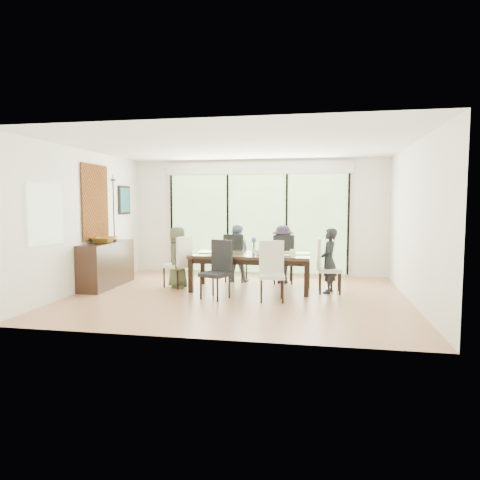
% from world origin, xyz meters
% --- Properties ---
extents(floor, '(6.00, 5.00, 0.01)m').
position_xyz_m(floor, '(0.00, 0.00, -0.01)').
color(floor, '#985B3C').
rests_on(floor, ground).
extents(ceiling, '(6.00, 5.00, 0.01)m').
position_xyz_m(ceiling, '(0.00, 0.00, 2.71)').
color(ceiling, white).
rests_on(ceiling, wall_back).
extents(wall_back, '(6.00, 0.02, 2.70)m').
position_xyz_m(wall_back, '(0.00, 2.51, 1.35)').
color(wall_back, white).
rests_on(wall_back, floor).
extents(wall_front, '(6.00, 0.02, 2.70)m').
position_xyz_m(wall_front, '(0.00, -2.51, 1.35)').
color(wall_front, silver).
rests_on(wall_front, floor).
extents(wall_left, '(0.02, 5.00, 2.70)m').
position_xyz_m(wall_left, '(-3.01, 0.00, 1.35)').
color(wall_left, beige).
rests_on(wall_left, floor).
extents(wall_right, '(0.02, 5.00, 2.70)m').
position_xyz_m(wall_right, '(3.01, 0.00, 1.35)').
color(wall_right, silver).
rests_on(wall_right, floor).
extents(glass_doors, '(4.20, 0.02, 2.30)m').
position_xyz_m(glass_doors, '(0.00, 2.47, 1.20)').
color(glass_doors, '#598C3F').
rests_on(glass_doors, wall_back).
extents(blinds_header, '(4.40, 0.06, 0.28)m').
position_xyz_m(blinds_header, '(0.00, 2.46, 2.50)').
color(blinds_header, white).
rests_on(blinds_header, wall_back).
extents(mullion_a, '(0.05, 0.04, 2.30)m').
position_xyz_m(mullion_a, '(-2.10, 2.46, 1.20)').
color(mullion_a, black).
rests_on(mullion_a, wall_back).
extents(mullion_b, '(0.05, 0.04, 2.30)m').
position_xyz_m(mullion_b, '(-0.70, 2.46, 1.20)').
color(mullion_b, black).
rests_on(mullion_b, wall_back).
extents(mullion_c, '(0.05, 0.04, 2.30)m').
position_xyz_m(mullion_c, '(0.70, 2.46, 1.20)').
color(mullion_c, black).
rests_on(mullion_c, wall_back).
extents(mullion_d, '(0.05, 0.04, 2.30)m').
position_xyz_m(mullion_d, '(2.10, 2.46, 1.20)').
color(mullion_d, black).
rests_on(mullion_d, wall_back).
extents(side_window, '(0.02, 0.90, 1.00)m').
position_xyz_m(side_window, '(-2.97, -1.20, 1.50)').
color(side_window, '#8CAD7F').
rests_on(side_window, wall_left).
extents(deck, '(6.00, 1.80, 0.10)m').
position_xyz_m(deck, '(0.00, 3.40, -0.05)').
color(deck, brown).
rests_on(deck, ground).
extents(rail_top, '(6.00, 0.08, 0.06)m').
position_xyz_m(rail_top, '(0.00, 4.20, 0.55)').
color(rail_top, brown).
rests_on(rail_top, deck).
extents(foliage_left, '(3.20, 3.20, 3.20)m').
position_xyz_m(foliage_left, '(-1.80, 5.20, 1.44)').
color(foliage_left, '#14380F').
rests_on(foliage_left, ground).
extents(foliage_mid, '(4.00, 4.00, 4.00)m').
position_xyz_m(foliage_mid, '(0.40, 5.80, 1.80)').
color(foliage_mid, '#14380F').
rests_on(foliage_mid, ground).
extents(foliage_right, '(2.80, 2.80, 2.80)m').
position_xyz_m(foliage_right, '(2.20, 5.00, 1.26)').
color(foliage_right, '#14380F').
rests_on(foliage_right, ground).
extents(foliage_far, '(3.60, 3.60, 3.60)m').
position_xyz_m(foliage_far, '(-0.60, 6.50, 1.62)').
color(foliage_far, '#14380F').
rests_on(foliage_far, ground).
extents(table_top, '(2.27, 1.04, 0.06)m').
position_xyz_m(table_top, '(0.15, 0.58, 0.68)').
color(table_top, black).
rests_on(table_top, floor).
extents(table_apron, '(2.08, 0.85, 0.09)m').
position_xyz_m(table_apron, '(0.15, 0.58, 0.59)').
color(table_apron, black).
rests_on(table_apron, floor).
extents(table_leg_fl, '(0.08, 0.08, 0.65)m').
position_xyz_m(table_leg_fl, '(-0.93, 0.15, 0.33)').
color(table_leg_fl, black).
rests_on(table_leg_fl, floor).
extents(table_leg_fr, '(0.08, 0.08, 0.65)m').
position_xyz_m(table_leg_fr, '(1.23, 0.15, 0.33)').
color(table_leg_fr, black).
rests_on(table_leg_fr, floor).
extents(table_leg_bl, '(0.08, 0.08, 0.65)m').
position_xyz_m(table_leg_bl, '(-0.93, 1.01, 0.33)').
color(table_leg_bl, black).
rests_on(table_leg_bl, floor).
extents(table_leg_br, '(0.08, 0.08, 0.65)m').
position_xyz_m(table_leg_br, '(1.23, 1.01, 0.33)').
color(table_leg_br, black).
rests_on(table_leg_br, floor).
extents(chair_left_end, '(0.57, 0.57, 1.04)m').
position_xyz_m(chair_left_end, '(-1.35, 0.58, 0.52)').
color(chair_left_end, white).
rests_on(chair_left_end, floor).
extents(chair_right_end, '(0.45, 0.45, 1.04)m').
position_xyz_m(chair_right_end, '(1.65, 0.58, 0.52)').
color(chair_right_end, silver).
rests_on(chair_right_end, floor).
extents(chair_far_left, '(0.48, 0.48, 1.04)m').
position_xyz_m(chair_far_left, '(-0.30, 1.43, 0.52)').
color(chair_far_left, black).
rests_on(chair_far_left, floor).
extents(chair_far_right, '(0.49, 0.49, 1.04)m').
position_xyz_m(chair_far_right, '(0.70, 1.43, 0.52)').
color(chair_far_right, black).
rests_on(chair_far_right, floor).
extents(chair_near_left, '(0.57, 0.57, 1.04)m').
position_xyz_m(chair_near_left, '(-0.35, -0.29, 0.52)').
color(chair_near_left, black).
rests_on(chair_near_left, floor).
extents(chair_near_right, '(0.49, 0.49, 1.04)m').
position_xyz_m(chair_near_right, '(0.65, -0.29, 0.52)').
color(chair_near_right, silver).
rests_on(chair_near_right, floor).
extents(person_left_end, '(0.36, 0.57, 1.22)m').
position_xyz_m(person_left_end, '(-1.33, 0.58, 0.61)').
color(person_left_end, '#4A5438').
rests_on(person_left_end, floor).
extents(person_right_end, '(0.46, 0.62, 1.22)m').
position_xyz_m(person_right_end, '(1.63, 0.58, 0.61)').
color(person_right_end, black).
rests_on(person_right_end, floor).
extents(person_far_left, '(0.58, 0.37, 1.22)m').
position_xyz_m(person_far_left, '(-0.30, 1.41, 0.61)').
color(person_far_left, slate).
rests_on(person_far_left, floor).
extents(person_far_right, '(0.58, 0.38, 1.22)m').
position_xyz_m(person_far_right, '(0.70, 1.41, 0.61)').
color(person_far_right, '#271F2F').
rests_on(person_far_right, floor).
extents(placemat_left, '(0.42, 0.30, 0.01)m').
position_xyz_m(placemat_left, '(-0.80, 0.58, 0.71)').
color(placemat_left, '#97B03E').
rests_on(placemat_left, table_top).
extents(placemat_right, '(0.42, 0.30, 0.01)m').
position_xyz_m(placemat_right, '(1.10, 0.58, 0.71)').
color(placemat_right, '#9BB23F').
rests_on(placemat_right, table_top).
extents(placemat_far_l, '(0.42, 0.30, 0.01)m').
position_xyz_m(placemat_far_l, '(-0.30, 0.98, 0.71)').
color(placemat_far_l, '#8EB841').
rests_on(placemat_far_l, table_top).
extents(placemat_far_r, '(0.42, 0.30, 0.01)m').
position_xyz_m(placemat_far_r, '(0.70, 0.98, 0.71)').
color(placemat_far_r, '#82BA42').
rests_on(placemat_far_r, table_top).
extents(placemat_paper, '(0.42, 0.30, 0.01)m').
position_xyz_m(placemat_paper, '(-0.40, 0.28, 0.71)').
color(placemat_paper, white).
rests_on(placemat_paper, table_top).
extents(tablet_far_l, '(0.25, 0.17, 0.01)m').
position_xyz_m(tablet_far_l, '(-0.20, 0.93, 0.72)').
color(tablet_far_l, black).
rests_on(tablet_far_l, table_top).
extents(tablet_far_r, '(0.23, 0.16, 0.01)m').
position_xyz_m(tablet_far_r, '(0.65, 0.93, 0.72)').
color(tablet_far_r, black).
rests_on(tablet_far_r, table_top).
extents(papers, '(0.28, 0.21, 0.00)m').
position_xyz_m(papers, '(0.85, 0.53, 0.71)').
color(papers, white).
rests_on(papers, table_top).
extents(platter_base, '(0.25, 0.25, 0.02)m').
position_xyz_m(platter_base, '(-0.40, 0.28, 0.72)').
color(platter_base, white).
rests_on(platter_base, table_top).
extents(platter_snacks, '(0.19, 0.19, 0.01)m').
position_xyz_m(platter_snacks, '(-0.40, 0.28, 0.74)').
color(platter_snacks, orange).
rests_on(platter_snacks, table_top).
extents(vase, '(0.08, 0.08, 0.11)m').
position_xyz_m(vase, '(0.20, 0.63, 0.76)').
color(vase, silver).
rests_on(vase, table_top).
extents(hyacinth_stems, '(0.04, 0.04, 0.15)m').
position_xyz_m(hyacinth_stems, '(0.20, 0.63, 0.88)').
color(hyacinth_stems, '#337226').
rests_on(hyacinth_stems, table_top).
extents(hyacinth_blooms, '(0.10, 0.10, 0.10)m').
position_xyz_m(hyacinth_blooms, '(0.20, 0.63, 0.97)').
color(hyacinth_blooms, '#5453D0').
rests_on(hyacinth_blooms, table_top).
extents(laptop, '(0.36, 0.29, 0.02)m').
position_xyz_m(laptop, '(-0.70, 0.48, 0.72)').
color(laptop, silver).
rests_on(laptop, table_top).
extents(cup_a, '(0.16, 0.16, 0.09)m').
position_xyz_m(cup_a, '(-0.55, 0.73, 0.75)').
color(cup_a, white).
rests_on(cup_a, table_top).
extents(cup_b, '(0.13, 0.13, 0.09)m').
position_xyz_m(cup_b, '(0.30, 0.48, 0.75)').
color(cup_b, white).
rests_on(cup_b, table_top).
extents(cup_c, '(0.16, 0.16, 0.09)m').
position_xyz_m(cup_c, '(0.95, 0.68, 0.75)').
color(cup_c, white).
rests_on(cup_c, table_top).
extents(book, '(0.16, 0.22, 0.02)m').
position_xyz_m(book, '(0.40, 0.63, 0.72)').
color(book, white).
rests_on(book, table_top).
extents(sideboard, '(0.45, 1.59, 0.89)m').
position_xyz_m(sideboard, '(-2.76, 0.40, 0.45)').
color(sideboard, black).
rests_on(sideboard, floor).
extents(bowl, '(0.47, 0.47, 0.12)m').
position_xyz_m(bowl, '(-2.76, 0.30, 0.95)').
color(bowl, brown).
rests_on(bowl, sideboard).
extents(candlestick_base, '(0.10, 0.10, 0.04)m').
position_xyz_m(candlestick_base, '(-2.76, 0.75, 0.91)').
color(candlestick_base, black).
rests_on(candlestick_base, sideboard).
extents(candlestick_shaft, '(0.02, 0.02, 1.24)m').
position_xyz_m(candlestick_shaft, '(-2.76, 0.75, 1.54)').
color(candlestick_shaft, black).
rests_on(candlestick_shaft, sideboard).
extents(candlestick_pan, '(0.10, 0.10, 0.03)m').
position_xyz_m(candlestick_pan, '(-2.76, 0.75, 2.16)').
color(candlestick_pan, black).
rests_on(candlestick_pan, sideboard).
extents(candle, '(0.04, 0.04, 0.10)m').
position_xyz_m(candle, '(-2.76, 0.75, 2.22)').
color(candle, silver).
rests_on(candle, sideboard).
extents(tapestry, '(0.02, 1.00, 1.50)m').
position_xyz_m(tapestry, '(-2.97, 0.40, 1.70)').
color(tapestry, '#8C4114').
rests_on(tapestry, wall_left).
extents(art_frame, '(0.03, 0.55, 0.65)m').
position_xyz_m(art_frame, '(-2.97, 1.70, 1.75)').
color(art_frame, black).
rests_on(art_frame, wall_left).
extents(art_canvas, '(0.01, 0.45, 0.55)m').
position_xyz_m(art_canvas, '(-2.95, 1.70, 1.75)').
color(art_canvas, '#1A4C56').
rests_on(art_canvas, wall_left).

